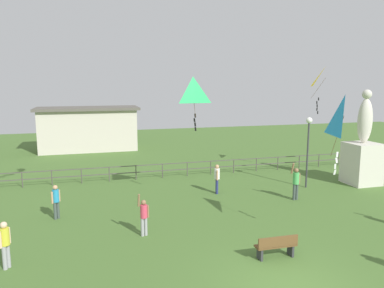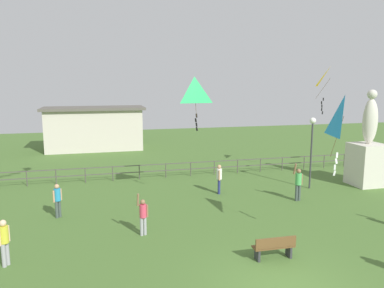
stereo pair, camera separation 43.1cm
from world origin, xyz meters
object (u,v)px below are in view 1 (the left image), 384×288
at_px(person_0, 217,177).
at_px(person_5, 296,181).
at_px(park_bench, 276,246).
at_px(kite_3, 325,79).
at_px(lamppost, 308,136).
at_px(kite_0, 193,91).
at_px(person_3, 144,215).
at_px(statue_monument, 362,155).
at_px(person_1, 56,200).
at_px(kite_1, 344,117).
at_px(person_4, 5,242).

distance_m(person_0, person_5, 4.25).
distance_m(park_bench, person_5, 7.15).
xyz_separation_m(park_bench, kite_3, (8.65, 9.95, 5.91)).
distance_m(lamppost, kite_0, 7.88).
bearing_deg(kite_3, kite_0, -160.75).
xyz_separation_m(lamppost, person_5, (-1.90, -1.95, -2.05)).
relative_size(park_bench, kite_0, 0.57).
relative_size(person_3, person_5, 0.88).
xyz_separation_m(person_3, kite_0, (3.00, 3.27, 4.84)).
distance_m(statue_monument, person_1, 17.67).
bearing_deg(kite_0, person_0, 38.88).
bearing_deg(lamppost, kite_1, -114.91).
bearing_deg(lamppost, park_bench, -128.59).
xyz_separation_m(kite_0, kite_1, (3.94, -6.12, -0.83)).
bearing_deg(person_3, kite_3, 27.59).
bearing_deg(person_1, person_0, 11.82).
relative_size(person_1, person_5, 0.79).
distance_m(person_0, kite_3, 9.89).
relative_size(person_0, kite_3, 0.55).
bearing_deg(lamppost, statue_monument, -2.57).
relative_size(person_1, kite_3, 0.53).
relative_size(kite_0, kite_3, 0.88).
distance_m(kite_0, kite_3, 10.45).
relative_size(lamppost, kite_1, 1.42).
xyz_separation_m(park_bench, kite_0, (-1.19, 6.51, 5.26)).
bearing_deg(person_4, park_bench, -11.29).
height_order(person_4, kite_3, kite_3).
bearing_deg(kite_3, person_0, -166.16).
height_order(kite_0, kite_1, kite_0).
bearing_deg(person_5, kite_3, 43.61).
height_order(lamppost, person_4, lamppost).
distance_m(lamppost, person_0, 5.91).
relative_size(person_3, kite_1, 0.60).
bearing_deg(kite_3, kite_1, -121.72).
xyz_separation_m(statue_monument, person_4, (-18.86, -5.72, -0.86)).
bearing_deg(kite_1, person_4, 173.19).
relative_size(person_0, kite_0, 0.63).
bearing_deg(statue_monument, park_bench, -142.67).
xyz_separation_m(person_4, kite_0, (7.82, 4.72, 4.79)).
height_order(person_5, kite_1, kite_1).
relative_size(statue_monument, kite_3, 1.91).
bearing_deg(kite_1, person_5, 74.46).
distance_m(person_3, person_5, 8.79).
bearing_deg(person_5, person_4, -163.42).
distance_m(statue_monument, kite_0, 11.76).
bearing_deg(person_3, kite_1, -22.30).
height_order(park_bench, person_4, person_4).
bearing_deg(kite_3, lamppost, -138.06).
xyz_separation_m(person_1, kite_0, (6.55, 0.29, 4.82)).
xyz_separation_m(person_3, person_4, (-4.82, -1.44, 0.05)).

